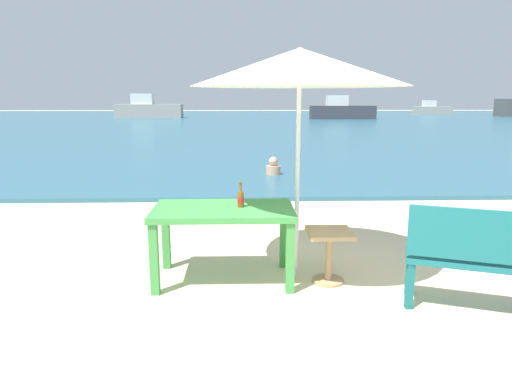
{
  "coord_description": "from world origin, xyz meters",
  "views": [
    {
      "loc": [
        -0.56,
        -2.9,
        1.85
      ],
      "look_at": [
        -0.37,
        3.0,
        0.6
      ],
      "focal_mm": 31.83,
      "sensor_mm": 36.0,
      "label": 1
    }
  ],
  "objects_px": {
    "patio_umbrella": "(299,68)",
    "swimmer_person": "(273,168)",
    "bench_teal_center": "(481,255)",
    "boat_barge": "(342,110)",
    "picnic_table_green": "(223,218)",
    "boat_fishing_trawler": "(148,109)",
    "side_table_wood": "(329,249)",
    "beer_bottle_amber": "(241,198)",
    "boat_tanker": "(432,109)"
  },
  "relations": [
    {
      "from": "beer_bottle_amber",
      "to": "patio_umbrella",
      "type": "bearing_deg",
      "value": 5.22
    },
    {
      "from": "side_table_wood",
      "to": "swimmer_person",
      "type": "xyz_separation_m",
      "value": [
        -0.15,
        6.04,
        -0.11
      ]
    },
    {
      "from": "patio_umbrella",
      "to": "side_table_wood",
      "type": "height_order",
      "value": "patio_umbrella"
    },
    {
      "from": "swimmer_person",
      "to": "boat_barge",
      "type": "relative_size",
      "value": 0.08
    },
    {
      "from": "bench_teal_center",
      "to": "boat_fishing_trawler",
      "type": "height_order",
      "value": "boat_fishing_trawler"
    },
    {
      "from": "picnic_table_green",
      "to": "side_table_wood",
      "type": "height_order",
      "value": "picnic_table_green"
    },
    {
      "from": "side_table_wood",
      "to": "swimmer_person",
      "type": "bearing_deg",
      "value": 91.4
    },
    {
      "from": "patio_umbrella",
      "to": "boat_tanker",
      "type": "relative_size",
      "value": 0.61
    },
    {
      "from": "beer_bottle_amber",
      "to": "bench_teal_center",
      "type": "relative_size",
      "value": 0.21
    },
    {
      "from": "bench_teal_center",
      "to": "boat_barge",
      "type": "distance_m",
      "value": 33.34
    },
    {
      "from": "boat_fishing_trawler",
      "to": "patio_umbrella",
      "type": "bearing_deg",
      "value": -76.24
    },
    {
      "from": "patio_umbrella",
      "to": "swimmer_person",
      "type": "relative_size",
      "value": 5.61
    },
    {
      "from": "boat_barge",
      "to": "swimmer_person",
      "type": "bearing_deg",
      "value": -105.5
    },
    {
      "from": "swimmer_person",
      "to": "boat_barge",
      "type": "xyz_separation_m",
      "value": [
        7.22,
        26.05,
        0.51
      ]
    },
    {
      "from": "boat_tanker",
      "to": "bench_teal_center",
      "type": "bearing_deg",
      "value": -112.07
    },
    {
      "from": "side_table_wood",
      "to": "bench_teal_center",
      "type": "distance_m",
      "value": 1.37
    },
    {
      "from": "swimmer_person",
      "to": "boat_tanker",
      "type": "distance_m",
      "value": 40.2
    },
    {
      "from": "bench_teal_center",
      "to": "boat_tanker",
      "type": "relative_size",
      "value": 0.33
    },
    {
      "from": "beer_bottle_amber",
      "to": "boat_tanker",
      "type": "bearing_deg",
      "value": 65.19
    },
    {
      "from": "beer_bottle_amber",
      "to": "boat_barge",
      "type": "xyz_separation_m",
      "value": [
        7.96,
        31.96,
        -0.11
      ]
    },
    {
      "from": "boat_barge",
      "to": "boat_tanker",
      "type": "relative_size",
      "value": 1.35
    },
    {
      "from": "picnic_table_green",
      "to": "side_table_wood",
      "type": "relative_size",
      "value": 2.59
    },
    {
      "from": "boat_fishing_trawler",
      "to": "side_table_wood",
      "type": "bearing_deg",
      "value": -75.82
    },
    {
      "from": "side_table_wood",
      "to": "boat_tanker",
      "type": "xyz_separation_m",
      "value": [
        18.35,
        41.72,
        0.22
      ]
    },
    {
      "from": "picnic_table_green",
      "to": "patio_umbrella",
      "type": "bearing_deg",
      "value": 5.58
    },
    {
      "from": "boat_barge",
      "to": "boat_tanker",
      "type": "height_order",
      "value": "boat_barge"
    },
    {
      "from": "boat_barge",
      "to": "side_table_wood",
      "type": "bearing_deg",
      "value": -102.44
    },
    {
      "from": "boat_barge",
      "to": "boat_fishing_trawler",
      "type": "distance_m",
      "value": 15.96
    },
    {
      "from": "swimmer_person",
      "to": "boat_fishing_trawler",
      "type": "height_order",
      "value": "boat_fishing_trawler"
    },
    {
      "from": "patio_umbrella",
      "to": "swimmer_person",
      "type": "bearing_deg",
      "value": 88.4
    },
    {
      "from": "boat_barge",
      "to": "boat_fishing_trawler",
      "type": "relative_size",
      "value": 0.93
    },
    {
      "from": "boat_tanker",
      "to": "patio_umbrella",
      "type": "bearing_deg",
      "value": -114.19
    },
    {
      "from": "boat_fishing_trawler",
      "to": "boat_tanker",
      "type": "bearing_deg",
      "value": 15.0
    },
    {
      "from": "side_table_wood",
      "to": "boat_barge",
      "type": "distance_m",
      "value": 32.86
    },
    {
      "from": "beer_bottle_amber",
      "to": "boat_barge",
      "type": "bearing_deg",
      "value": 76.02
    },
    {
      "from": "swimmer_person",
      "to": "patio_umbrella",
      "type": "bearing_deg",
      "value": -91.6
    },
    {
      "from": "patio_umbrella",
      "to": "swimmer_person",
      "type": "xyz_separation_m",
      "value": [
        0.16,
        5.86,
        -1.88
      ]
    },
    {
      "from": "beer_bottle_amber",
      "to": "side_table_wood",
      "type": "xyz_separation_m",
      "value": [
        0.88,
        -0.12,
        -0.5
      ]
    },
    {
      "from": "swimmer_person",
      "to": "boat_barge",
      "type": "distance_m",
      "value": 27.04
    },
    {
      "from": "beer_bottle_amber",
      "to": "boat_fishing_trawler",
      "type": "distance_m",
      "value": 35.23
    },
    {
      "from": "picnic_table_green",
      "to": "patio_umbrella",
      "type": "xyz_separation_m",
      "value": [
        0.74,
        0.07,
        1.47
      ]
    },
    {
      "from": "patio_umbrella",
      "to": "boat_barge",
      "type": "height_order",
      "value": "patio_umbrella"
    },
    {
      "from": "bench_teal_center",
      "to": "swimmer_person",
      "type": "relative_size",
      "value": 3.05
    },
    {
      "from": "picnic_table_green",
      "to": "bench_teal_center",
      "type": "xyz_separation_m",
      "value": [
        2.2,
        -0.83,
        -0.11
      ]
    },
    {
      "from": "picnic_table_green",
      "to": "boat_barge",
      "type": "xyz_separation_m",
      "value": [
        8.13,
        31.98,
        0.1
      ]
    },
    {
      "from": "patio_umbrella",
      "to": "boat_fishing_trawler",
      "type": "bearing_deg",
      "value": 103.76
    },
    {
      "from": "picnic_table_green",
      "to": "swimmer_person",
      "type": "xyz_separation_m",
      "value": [
        0.91,
        5.93,
        -0.41
      ]
    },
    {
      "from": "boat_fishing_trawler",
      "to": "bench_teal_center",
      "type": "bearing_deg",
      "value": -74.36
    },
    {
      "from": "bench_teal_center",
      "to": "swimmer_person",
      "type": "distance_m",
      "value": 6.89
    },
    {
      "from": "bench_teal_center",
      "to": "boat_barge",
      "type": "bearing_deg",
      "value": 79.76
    }
  ]
}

